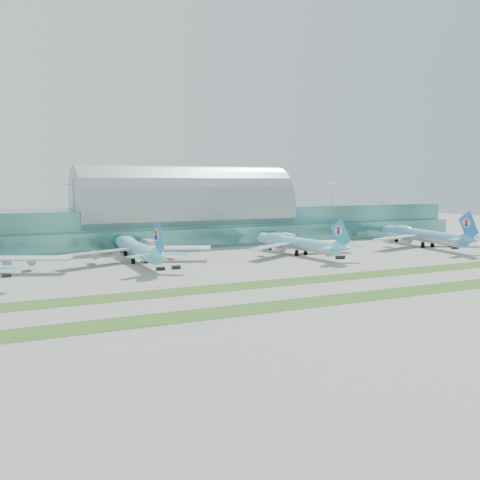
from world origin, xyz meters
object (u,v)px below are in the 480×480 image
terminal (185,218)px  airliner_c (296,242)px  airliner_b (137,248)px  airliner_d (423,235)px

terminal → airliner_c: size_ratio=4.99×
terminal → airliner_c: bearing=-64.5°
terminal → airliner_b: terminal is taller
terminal → airliner_b: 73.62m
terminal → airliner_c: (32.21, -67.53, -8.43)m
airliner_b → airliner_d: airliner_d is taller
airliner_b → airliner_d: bearing=-3.7°
terminal → airliner_c: terminal is taller
airliner_c → airliner_d: 77.01m
airliner_b → airliner_d: 151.64m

